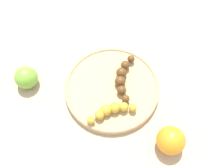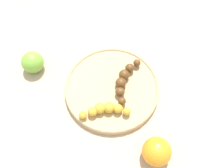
{
  "view_description": "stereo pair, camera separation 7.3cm",
  "coord_description": "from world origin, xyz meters",
  "views": [
    {
      "loc": [
        0.12,
        -0.32,
        0.69
      ],
      "look_at": [
        0.0,
        0.0,
        0.04
      ],
      "focal_mm": 40.69,
      "sensor_mm": 36.0,
      "label": 1
    },
    {
      "loc": [
        0.18,
        -0.29,
        0.69
      ],
      "look_at": [
        0.0,
        0.0,
        0.04
      ],
      "focal_mm": 40.69,
      "sensor_mm": 36.0,
      "label": 2
    }
  ],
  "objects": [
    {
      "name": "ground_plane",
      "position": [
        0.0,
        0.0,
        0.0
      ],
      "size": [
        2.4,
        2.4,
        0.0
      ],
      "primitive_type": "plane",
      "color": "tan"
    },
    {
      "name": "fruit_bowl",
      "position": [
        0.0,
        0.0,
        0.01
      ],
      "size": [
        0.28,
        0.28,
        0.02
      ],
      "color": "tan",
      "rests_on": "ground_plane"
    },
    {
      "name": "banana_spotted",
      "position": [
        0.02,
        -0.08,
        0.03
      ],
      "size": [
        0.12,
        0.1,
        0.03
      ],
      "rotation": [
        0.0,
        0.0,
        2.22
      ],
      "color": "gold",
      "rests_on": "fruit_bowl"
    },
    {
      "name": "banana_overripe",
      "position": [
        0.02,
        0.03,
        0.04
      ],
      "size": [
        0.07,
        0.16,
        0.03
      ],
      "rotation": [
        0.0,
        0.0,
        3.34
      ],
      "color": "#593819",
      "rests_on": "fruit_bowl"
    },
    {
      "name": "apple_green",
      "position": [
        -0.25,
        -0.06,
        0.03
      ],
      "size": [
        0.07,
        0.07,
        0.07
      ],
      "primitive_type": "sphere",
      "color": "#72B238",
      "rests_on": "ground_plane"
    },
    {
      "name": "orange_fruit",
      "position": [
        0.2,
        -0.1,
        0.04
      ],
      "size": [
        0.08,
        0.08,
        0.08
      ],
      "primitive_type": "sphere",
      "color": "orange",
      "rests_on": "ground_plane"
    }
  ]
}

